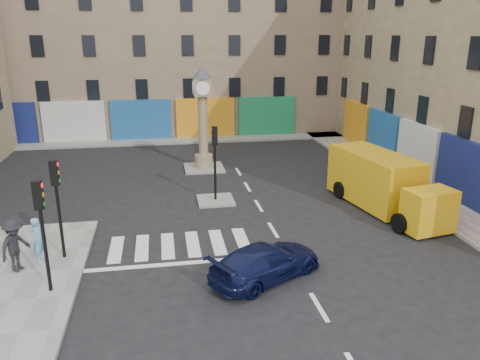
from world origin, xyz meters
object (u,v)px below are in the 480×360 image
object	(u,v)px
yellow_van	(383,183)
pedestrian_blue	(39,239)
traffic_light_island	(215,151)
traffic_light_left_near	(41,219)
pedestrian_dark	(15,246)
clock_pillar	(203,112)
navy_sedan	(266,262)
traffic_light_left_far	(57,194)

from	to	relation	value
yellow_van	pedestrian_blue	world-z (taller)	yellow_van
traffic_light_island	pedestrian_blue	distance (m)	9.15
traffic_light_left_near	pedestrian_dark	world-z (taller)	traffic_light_left_near
clock_pillar	navy_sedan	world-z (taller)	clock_pillar
navy_sedan	pedestrian_blue	world-z (taller)	pedestrian_blue
traffic_light_left_far	pedestrian_blue	world-z (taller)	traffic_light_left_far
traffic_light_left_near	pedestrian_dark	distance (m)	2.61
traffic_light_island	pedestrian_blue	xyz separation A→B (m)	(-7.08, -5.56, -1.61)
traffic_light_left_far	navy_sedan	world-z (taller)	traffic_light_left_far
traffic_light_left_near	pedestrian_dark	size ratio (longest dim) A/B	1.96
clock_pillar	traffic_light_left_far	bearing A→B (deg)	-118.94
navy_sedan	yellow_van	distance (m)	8.99
traffic_light_left_far	clock_pillar	xyz separation A→B (m)	(6.30, 11.40, 0.93)
pedestrian_dark	traffic_light_island	bearing A→B (deg)	-22.23
pedestrian_blue	pedestrian_dark	bearing A→B (deg)	146.71
yellow_van	pedestrian_dark	distance (m)	15.93
traffic_light_left_far	pedestrian_blue	distance (m)	1.82
traffic_light_island	pedestrian_blue	size ratio (longest dim) A/B	2.23
pedestrian_blue	yellow_van	bearing A→B (deg)	-67.43
traffic_light_left_near	pedestrian_blue	size ratio (longest dim) A/B	2.23
pedestrian_dark	traffic_light_left_near	bearing A→B (deg)	-109.94
traffic_light_left_near	pedestrian_dark	xyz separation A→B (m)	(-1.39, 1.59, -1.53)
clock_pillar	pedestrian_dark	bearing A→B (deg)	-122.22
traffic_light_left_far	pedestrian_dark	bearing A→B (deg)	-149.84
traffic_light_left_near	traffic_light_island	xyz separation A→B (m)	(6.30, 7.80, -0.03)
traffic_light_left_near	clock_pillar	distance (m)	15.19
traffic_light_left_near	yellow_van	bearing A→B (deg)	21.41
yellow_van	pedestrian_dark	world-z (taller)	yellow_van
traffic_light_island	yellow_van	bearing A→B (deg)	-16.48
pedestrian_blue	traffic_light_left_far	bearing A→B (deg)	-68.14
yellow_van	traffic_light_left_near	bearing A→B (deg)	-169.09
pedestrian_dark	yellow_van	bearing A→B (deg)	-46.91
traffic_light_left_far	pedestrian_dark	size ratio (longest dim) A/B	1.96
traffic_light_left_near	clock_pillar	size ratio (longest dim) A/B	0.61
traffic_light_island	pedestrian_dark	xyz separation A→B (m)	(-7.69, -6.21, -1.50)
navy_sedan	clock_pillar	bearing A→B (deg)	-26.42
traffic_light_left_far	yellow_van	size ratio (longest dim) A/B	0.51
pedestrian_dark	pedestrian_blue	bearing A→B (deg)	-14.56
traffic_light_island	pedestrian_dark	world-z (taller)	traffic_light_island
yellow_van	traffic_light_island	bearing A→B (deg)	153.02
clock_pillar	navy_sedan	xyz separation A→B (m)	(0.78, -13.94, -2.93)
pedestrian_blue	traffic_light_left_near	bearing A→B (deg)	-150.65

